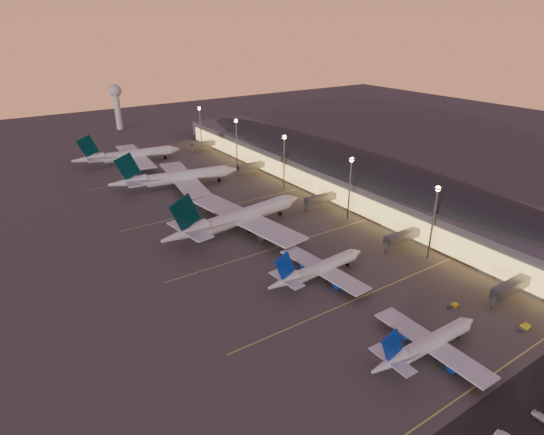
% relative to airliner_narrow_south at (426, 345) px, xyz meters
% --- Properties ---
extents(ground, '(700.00, 700.00, 0.00)m').
position_rel_airliner_narrow_south_xyz_m(ground, '(5.49, 32.10, -3.33)').
color(ground, '#3F3C3A').
extents(airliner_narrow_south, '(35.90, 31.95, 12.87)m').
position_rel_airliner_narrow_south_xyz_m(airliner_narrow_south, '(0.00, 0.00, 0.00)').
color(airliner_narrow_south, silver).
rests_on(airliner_narrow_south, ground).
extents(airliner_narrow_north, '(38.70, 34.62, 13.82)m').
position_rel_airliner_narrow_south_xyz_m(airliner_narrow_north, '(1.12, 42.16, 0.25)').
color(airliner_narrow_north, silver).
rests_on(airliner_narrow_north, ground).
extents(airliner_wide_near, '(64.29, 59.09, 20.58)m').
position_rel_airliner_narrow_south_xyz_m(airliner_wide_near, '(-1.74, 87.15, 1.97)').
color(airliner_wide_near, silver).
rests_on(airliner_wide_near, ground).
extents(airliner_wide_mid, '(62.32, 57.41, 19.97)m').
position_rel_airliner_narrow_south_xyz_m(airliner_wide_mid, '(-1.38, 146.45, 1.82)').
color(airliner_wide_mid, silver).
rests_on(airliner_wide_mid, ground).
extents(airliner_wide_far, '(59.63, 54.56, 19.07)m').
position_rel_airliner_narrow_south_xyz_m(airliner_wide_far, '(-7.57, 198.95, 1.58)').
color(airliner_wide_far, silver).
rests_on(airliner_wide_far, ground).
extents(terminal_building, '(56.35, 255.00, 17.46)m').
position_rel_airliner_narrow_south_xyz_m(terminal_building, '(67.32, 104.57, 5.46)').
color(terminal_building, '#535358').
rests_on(terminal_building, ground).
extents(light_masts, '(2.20, 217.20, 25.90)m').
position_rel_airliner_narrow_south_xyz_m(light_masts, '(41.49, 97.10, 14.23)').
color(light_masts, slate).
rests_on(light_masts, ground).
extents(radar_tower, '(9.00, 9.00, 32.50)m').
position_rel_airliner_narrow_south_xyz_m(radar_tower, '(15.49, 292.10, 18.55)').
color(radar_tower, silver).
rests_on(radar_tower, ground).
extents(service_lane, '(260.00, 16.00, 0.01)m').
position_rel_airliner_narrow_south_xyz_m(service_lane, '(5.49, -23.90, -3.32)').
color(service_lane, black).
rests_on(service_lane, ground).
extents(lane_markings, '(90.00, 180.36, 0.00)m').
position_rel_airliner_narrow_south_xyz_m(lane_markings, '(5.49, 72.10, -3.32)').
color(lane_markings, '#D8C659').
rests_on(lane_markings, ground).
extents(baggage_tug_a, '(3.96, 1.98, 1.14)m').
position_rel_airliner_narrow_south_xyz_m(baggage_tug_a, '(30.11, -7.80, -2.81)').
color(baggage_tug_a, yellow).
rests_on(baggage_tug_a, ground).
extents(baggage_tug_b, '(3.35, 1.75, 0.95)m').
position_rel_airliner_narrow_south_xyz_m(baggage_tug_b, '(23.34, 8.86, -2.89)').
color(baggage_tug_b, yellow).
rests_on(baggage_tug_b, ground).
extents(service_van_c, '(1.87, 4.09, 1.36)m').
position_rel_airliner_narrow_south_xyz_m(service_van_c, '(3.94, -25.92, -2.65)').
color(service_van_c, silver).
rests_on(service_van_c, ground).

